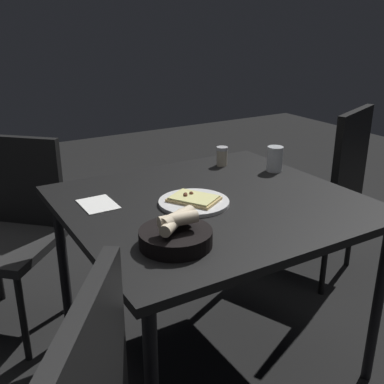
# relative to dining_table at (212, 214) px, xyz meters

# --- Properties ---
(ground) EXTENTS (8.00, 8.00, 0.00)m
(ground) POSITION_rel_dining_table_xyz_m (0.00, 0.00, -0.66)
(ground) COLOR black
(dining_table) EXTENTS (0.98, 1.07, 0.72)m
(dining_table) POSITION_rel_dining_table_xyz_m (0.00, 0.00, 0.00)
(dining_table) COLOR black
(dining_table) RESTS_ON ground
(pizza_plate) EXTENTS (0.26, 0.26, 0.04)m
(pizza_plate) POSITION_rel_dining_table_xyz_m (0.00, -0.08, 0.07)
(pizza_plate) COLOR white
(pizza_plate) RESTS_ON dining_table
(bread_basket) EXTENTS (0.22, 0.22, 0.11)m
(bread_basket) POSITION_rel_dining_table_xyz_m (0.26, -0.30, 0.10)
(bread_basket) COLOR black
(bread_basket) RESTS_ON dining_table
(beer_glass) EXTENTS (0.07, 0.07, 0.11)m
(beer_glass) POSITION_rel_dining_table_xyz_m (-0.16, 0.43, 0.11)
(beer_glass) COLOR silver
(beer_glass) RESTS_ON dining_table
(pepper_shaker) EXTENTS (0.05, 0.05, 0.09)m
(pepper_shaker) POSITION_rel_dining_table_xyz_m (-0.34, 0.28, 0.10)
(pepper_shaker) COLOR #BFB299
(pepper_shaker) RESTS_ON dining_table
(napkin) EXTENTS (0.16, 0.12, 0.00)m
(napkin) POSITION_rel_dining_table_xyz_m (-0.17, -0.39, 0.06)
(napkin) COLOR white
(napkin) RESTS_ON dining_table
(chair_near) EXTENTS (0.57, 0.57, 0.95)m
(chair_near) POSITION_rel_dining_table_xyz_m (-0.26, 0.91, -0.14)
(chair_near) COLOR #2D2D2D
(chair_near) RESTS_ON ground
(chair_far) EXTENTS (0.62, 0.62, 0.87)m
(chair_far) POSITION_rel_dining_table_xyz_m (-0.71, -0.63, -0.16)
(chair_far) COLOR #242424
(chair_far) RESTS_ON ground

